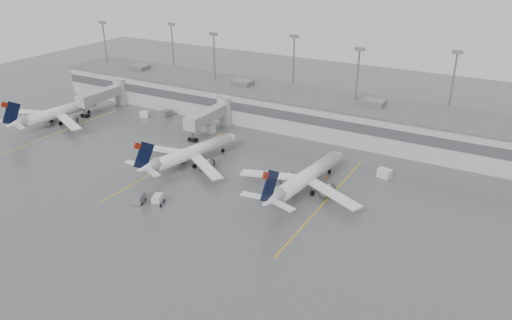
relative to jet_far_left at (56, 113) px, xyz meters
The scene contains 18 objects.
ground 64.86m from the jet_far_left, 26.65° to the right, with size 260.00×260.00×0.00m, color #575759.
terminal 64.74m from the jet_far_left, 26.53° to the left, with size 152.00×17.00×9.45m.
light_masts 68.13m from the jet_far_left, 30.91° to the left, with size 142.40×8.00×20.60m.
jet_bridge_left 16.86m from the jet_far_left, 81.75° to the left, with size 4.00×17.20×7.00m.
jet_bridge_right 40.96m from the jet_far_left, 23.99° to the left, with size 4.00×17.20×7.00m.
stand_markings 58.20m from the jet_far_left, ahead, with size 105.25×40.00×0.01m.
jet_far_left is the anchor object (origin of this frame).
jet_mid_left 45.07m from the jet_far_left, ahead, with size 23.57×26.74×8.80m.
jet_mid_right 70.61m from the jet_far_left, ahead, with size 25.20×28.39×9.20m.
baggage_tug 54.00m from the jet_far_left, 22.54° to the right, with size 2.50×3.14×1.76m.
baggage_cart 51.55m from the jet_far_left, 25.14° to the right, with size 2.29×2.99×1.70m.
gse_uld_a 21.92m from the jet_far_left, 42.25° to the left, with size 2.24×1.49×1.59m, color silver.
gse_uld_b 39.88m from the jet_far_left, 20.01° to the left, with size 2.71×1.80×1.92m, color silver.
gse_uld_c 82.38m from the jet_far_left, ahead, with size 2.51×1.67×1.78m, color silver.
gse_loader 27.56m from the jet_far_left, 40.08° to the left, with size 1.79×2.87×1.79m, color slate.
cone_a 12.43m from the jet_far_left, 77.46° to the left, with size 0.38×0.38×0.60m, color orange.
cone_b 41.41m from the jet_far_left, ahead, with size 0.38×0.38×0.61m, color orange.
cone_c 72.02m from the jet_far_left, ahead, with size 0.45×0.45×0.72m, color orange.
Camera 1 is at (45.29, -50.81, 43.21)m, focal length 35.00 mm.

